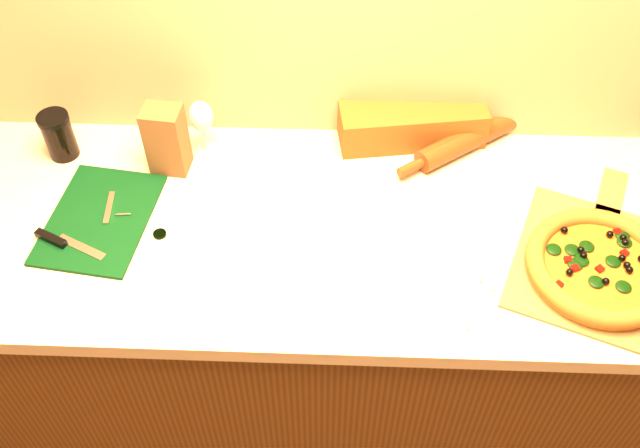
{
  "coord_description": "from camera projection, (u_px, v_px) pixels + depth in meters",
  "views": [
    {
      "loc": [
        -0.02,
        0.36,
        2.14
      ],
      "look_at": [
        -0.06,
        1.38,
        0.96
      ],
      "focal_mm": 40.0,
      "sensor_mm": 36.0,
      "label": 1
    }
  ],
  "objects": [
    {
      "name": "dark_jar",
      "position": [
        59.0,
        135.0,
        1.74
      ],
      "size": [
        0.08,
        0.08,
        0.12
      ],
      "color": "black",
      "rests_on": "countertop"
    },
    {
      "name": "pizza",
      "position": [
        600.0,
        267.0,
        1.52
      ],
      "size": [
        0.32,
        0.32,
        0.04
      ],
      "color": "gold",
      "rests_on": "pizza_peel"
    },
    {
      "name": "pizza_peel",
      "position": [
        596.0,
        261.0,
        1.56
      ],
      "size": [
        0.45,
        0.54,
        0.01
      ],
      "rotation": [
        0.0,
        0.0,
        -0.37
      ],
      "color": "olive",
      "rests_on": "countertop"
    },
    {
      "name": "bread_bag",
      "position": [
        412.0,
        124.0,
        1.79
      ],
      "size": [
        0.38,
        0.17,
        0.1
      ],
      "primitive_type": "cube",
      "rotation": [
        0.0,
        0.0,
        0.15
      ],
      "color": "brown",
      "rests_on": "countertop"
    },
    {
      "name": "rolling_pin",
      "position": [
        467.0,
        140.0,
        1.78
      ],
      "size": [
        0.36,
        0.27,
        0.06
      ],
      "rotation": [
        0.0,
        0.0,
        0.62
      ],
      "color": "#5E3010",
      "rests_on": "countertop"
    },
    {
      "name": "bottle_cap",
      "position": [
        160.0,
        234.0,
        1.61
      ],
      "size": [
        0.03,
        0.03,
        0.01
      ],
      "primitive_type": "cylinder",
      "rotation": [
        0.0,
        0.0,
        0.05
      ],
      "color": "black",
      "rests_on": "countertop"
    },
    {
      "name": "paper_bag",
      "position": [
        166.0,
        140.0,
        1.69
      ],
      "size": [
        0.1,
        0.08,
        0.18
      ],
      "primitive_type": "cube",
      "rotation": [
        0.0,
        0.0,
        -0.11
      ],
      "color": "brown",
      "rests_on": "countertop"
    },
    {
      "name": "cabinet",
      "position": [
        340.0,
        335.0,
        1.99
      ],
      "size": [
        2.8,
        0.65,
        0.86
      ],
      "primitive_type": "cube",
      "color": "#43260E",
      "rests_on": "ground"
    },
    {
      "name": "countertop",
      "position": [
        345.0,
        231.0,
        1.65
      ],
      "size": [
        2.84,
        0.68,
        0.04
      ],
      "primitive_type": "cube",
      "color": "#BFAE95",
      "rests_on": "cabinet"
    },
    {
      "name": "cutting_board",
      "position": [
        98.0,
        219.0,
        1.64
      ],
      "size": [
        0.26,
        0.34,
        0.02
      ],
      "rotation": [
        0.0,
        0.0,
        -0.14
      ],
      "color": "black",
      "rests_on": "countertop"
    },
    {
      "name": "wine_glass",
      "position": [
        201.0,
        117.0,
        1.72
      ],
      "size": [
        0.06,
        0.06,
        0.15
      ],
      "color": "silver",
      "rests_on": "countertop"
    }
  ]
}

